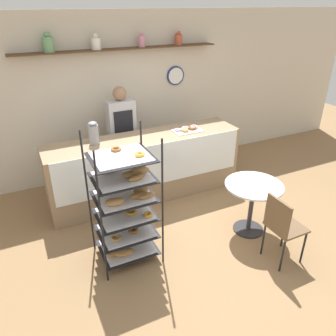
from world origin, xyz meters
The scene contains 9 objects.
ground_plane centered at (0.00, 0.00, 0.00)m, with size 14.00×14.00×0.00m, color olive.
back_wall centered at (0.00, 2.27, 1.37)m, with size 10.00×0.30×2.70m.
display_counter centered at (0.00, 1.22, 0.50)m, with size 2.97×0.67×1.00m.
pastry_rack centered at (-0.74, -0.01, 0.75)m, with size 0.71×0.61×1.59m.
person_worker centered at (-0.17, 1.78, 0.90)m, with size 0.43×0.23×1.65m.
cafe_table centered at (0.91, -0.22, 0.54)m, with size 0.74×0.74×0.71m.
cafe_chair centered at (0.83, -0.84, 0.54)m, with size 0.38×0.38×0.88m.
coffee_carafe centered at (-0.74, 1.29, 1.16)m, with size 0.14×0.14×0.33m.
donut_tray_counter centered at (0.70, 1.19, 1.02)m, with size 0.45×0.27×0.05m.
Camera 1 is at (-1.65, -3.01, 2.80)m, focal length 35.00 mm.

